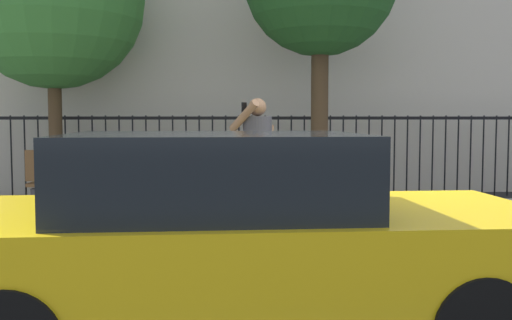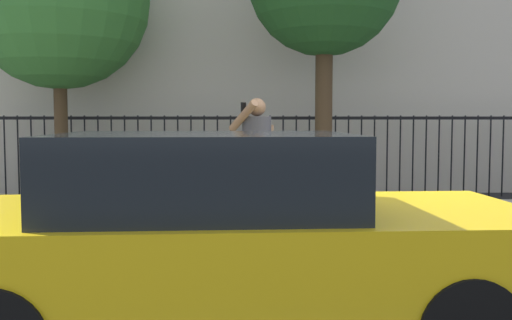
% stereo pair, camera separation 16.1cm
% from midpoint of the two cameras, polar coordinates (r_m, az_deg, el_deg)
% --- Properties ---
extents(ground_plane, '(60.00, 60.00, 0.00)m').
position_cam_midpoint_polar(ground_plane, '(6.08, 10.02, -10.86)').
color(ground_plane, black).
extents(sidewalk, '(28.00, 4.40, 0.15)m').
position_cam_midpoint_polar(sidewalk, '(8.18, 6.54, -6.43)').
color(sidewalk, '#B2ADA3').
rests_on(sidewalk, ground).
extents(iron_fence, '(12.03, 0.04, 1.60)m').
position_cam_midpoint_polar(iron_fence, '(11.72, 3.60, 1.41)').
color(iron_fence, black).
rests_on(iron_fence, ground).
extents(taxi_yellow, '(4.26, 1.98, 1.45)m').
position_cam_midpoint_polar(taxi_yellow, '(4.26, -2.99, -7.57)').
color(taxi_yellow, yellow).
rests_on(taxi_yellow, ground).
extents(pedestrian_on_phone, '(0.71, 0.64, 1.64)m').
position_cam_midpoint_polar(pedestrian_on_phone, '(7.04, -0.36, 0.30)').
color(pedestrian_on_phone, '#936B4C').
rests_on(pedestrian_on_phone, sidewalk).
extents(street_bench, '(1.60, 0.45, 0.95)m').
position_cam_midpoint_polar(street_bench, '(9.01, -16.43, -1.90)').
color(street_bench, brown).
rests_on(street_bench, sidewalk).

